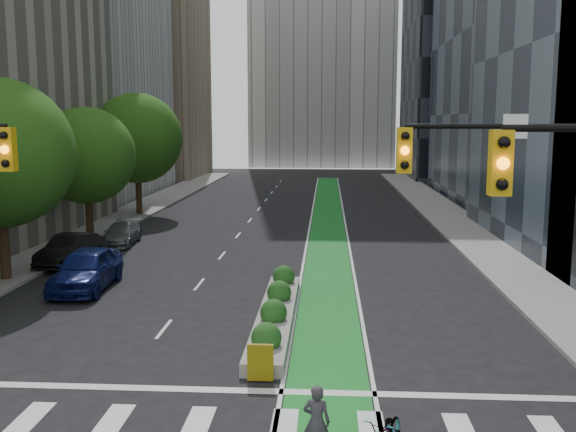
# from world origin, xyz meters

# --- Properties ---
(ground) EXTENTS (160.00, 160.00, 0.00)m
(ground) POSITION_xyz_m (0.00, 0.00, 0.00)
(ground) COLOR black
(ground) RESTS_ON ground
(sidewalk_left) EXTENTS (3.60, 90.00, 0.15)m
(sidewalk_left) POSITION_xyz_m (-11.80, 25.00, 0.07)
(sidewalk_left) COLOR gray
(sidewalk_left) RESTS_ON ground
(sidewalk_right) EXTENTS (3.60, 90.00, 0.15)m
(sidewalk_right) POSITION_xyz_m (11.80, 25.00, 0.07)
(sidewalk_right) COLOR gray
(sidewalk_right) RESTS_ON ground
(bike_lane_paint) EXTENTS (2.20, 70.00, 0.01)m
(bike_lane_paint) POSITION_xyz_m (3.00, 30.00, 0.01)
(bike_lane_paint) COLOR #177F25
(bike_lane_paint) RESTS_ON ground
(building_tan_far) EXTENTS (14.00, 16.00, 26.00)m
(building_tan_far) POSITION_xyz_m (-20.00, 66.00, 13.00)
(building_tan_far) COLOR tan
(building_tan_far) RESTS_ON ground
(building_dark_end) EXTENTS (14.00, 18.00, 28.00)m
(building_dark_end) POSITION_xyz_m (20.00, 68.00, 14.00)
(building_dark_end) COLOR black
(building_dark_end) RESTS_ON ground
(tree_midfar) EXTENTS (5.60, 5.60, 7.76)m
(tree_midfar) POSITION_xyz_m (-11.00, 22.00, 4.95)
(tree_midfar) COLOR black
(tree_midfar) RESTS_ON ground
(tree_far) EXTENTS (6.60, 6.60, 9.00)m
(tree_far) POSITION_xyz_m (-11.00, 32.00, 5.69)
(tree_far) COLOR black
(tree_far) RESTS_ON ground
(median_planter) EXTENTS (1.20, 10.26, 1.10)m
(median_planter) POSITION_xyz_m (1.20, 7.04, 0.37)
(median_planter) COLOR gray
(median_planter) RESTS_ON ground
(cyclist) EXTENTS (0.63, 0.47, 1.57)m
(cyclist) POSITION_xyz_m (2.76, -2.00, 0.79)
(cyclist) COLOR #39333D
(cyclist) RESTS_ON ground
(parked_car_left_near) EXTENTS (2.22, 5.12, 1.72)m
(parked_car_left_near) POSITION_xyz_m (-7.00, 10.93, 0.86)
(parked_car_left_near) COLOR #0D1652
(parked_car_left_near) RESTS_ON ground
(parked_car_left_mid) EXTENTS (2.02, 4.63, 1.48)m
(parked_car_left_mid) POSITION_xyz_m (-9.50, 15.41, 0.74)
(parked_car_left_mid) COLOR black
(parked_car_left_mid) RESTS_ON ground
(parked_car_left_far) EXTENTS (1.98, 4.29, 1.21)m
(parked_car_left_far) POSITION_xyz_m (-8.71, 20.68, 0.61)
(parked_car_left_far) COLOR #5A5C5F
(parked_car_left_far) RESTS_ON ground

